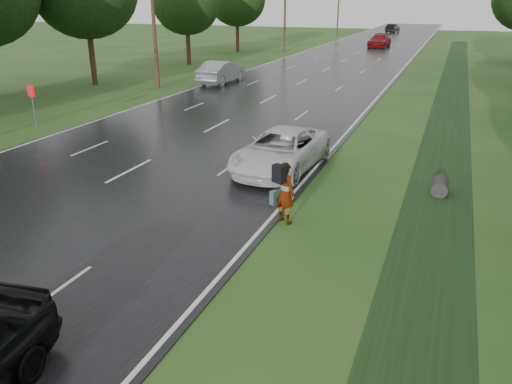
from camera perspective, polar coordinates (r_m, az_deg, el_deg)
The scene contains 16 objects.
road at distance 54.14m, azimuth 9.33°, elevation 14.28°, with size 14.00×180.00×0.04m, color black.
edge_stripe_east at distance 53.12m, azimuth 16.64°, elevation 13.59°, with size 0.12×180.00×0.01m, color silver.
edge_stripe_west at distance 55.96m, azimuth 2.35°, elevation 14.78°, with size 0.12×180.00×0.01m, color silver.
center_line at distance 54.14m, azimuth 9.33°, elevation 14.31°, with size 0.12×180.00×0.01m, color silver.
drainage_ditch at distance 27.00m, azimuth 20.99°, elevation 6.25°, with size 2.20×120.00×0.56m.
road_sign at distance 28.33m, azimuth -24.22°, elevation 9.80°, with size 0.50×0.06×2.30m.
utility_pole_mid at distance 38.55m, azimuth -11.66°, elevation 19.12°, with size 1.60×0.26×10.00m.
utility_pole_far at distance 65.86m, azimuth 3.33°, elevation 20.24°, with size 1.60×0.26×10.00m.
utility_pole_distant at distance 94.82m, azimuth 9.41°, elevation 20.33°, with size 1.60×0.26×10.00m.
tree_west_d at distance 53.14m, azimuth -7.97°, elevation 20.51°, with size 6.60×6.60×8.80m.
tree_west_f at distance 65.98m, azimuth -2.19°, elevation 21.07°, with size 7.00×7.00×9.29m.
pedestrian at distance 14.95m, azimuth 3.24°, elevation 0.01°, with size 0.93×0.98×1.91m.
white_pickup at distance 19.70m, azimuth 2.90°, elevation 4.80°, with size 2.58×5.59×1.55m, color silver.
silver_sedan at distance 40.77m, azimuth -3.95°, elevation 13.53°, with size 1.85×5.32×1.75m, color gray.
far_car_red at distance 73.90m, azimuth 13.94°, elevation 16.45°, with size 2.38×5.87×1.70m, color maroon.
far_car_dark at distance 105.93m, azimuth 15.36°, elevation 17.60°, with size 1.67×4.79×1.58m, color black.
Camera 1 is at (11.46, -7.53, 6.41)m, focal length 35.00 mm.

